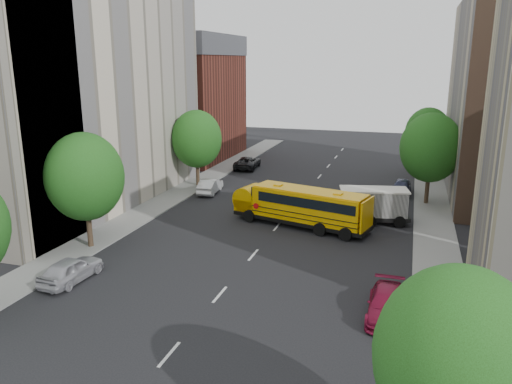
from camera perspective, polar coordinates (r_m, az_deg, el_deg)
The scene contains 18 objects.
ground at distance 34.76m, azimuth 0.69°, elevation -6.03°, with size 120.00×120.00×0.00m, color black.
sidewalk_left at distance 43.47m, azimuth -12.04°, elevation -1.98°, with size 3.00×80.00×0.12m, color slate.
sidewalk_right at distance 38.22m, azimuth 19.78°, elevation -4.89°, with size 3.00×80.00×0.12m, color slate.
lane_markings at distance 43.94m, azimuth 4.45°, elevation -1.58°, with size 0.15×64.00×0.01m, color silver.
building_left_cream at distance 46.16m, azimuth -19.29°, elevation 11.06°, with size 10.00×26.00×20.00m, color beige.
building_left_redbrick at distance 65.40m, azimuth -7.47°, elevation 9.53°, with size 10.00×15.00×13.00m, color maroon.
street_tree_1 at distance 34.70m, azimuth -18.98°, elevation 1.65°, with size 5.12×5.12×7.90m.
street_tree_2 at distance 50.06m, azimuth -6.80°, elevation 6.04°, with size 4.99×4.99×7.71m.
street_tree_3 at distance 15.41m, azimuth 22.04°, elevation -17.26°, with size 4.61×4.61×7.11m.
street_tree_4 at distance 45.74m, azimuth 19.35°, elevation 4.79°, with size 5.25×5.25×8.10m.
street_tree_5 at distance 57.66m, azimuth 19.04°, elevation 6.36°, with size 4.86×4.86×7.51m.
school_bus at distance 38.25m, azimuth 5.01°, elevation -1.44°, with size 11.08×5.10×3.05m.
safari_truck at distance 39.88m, azimuth 12.63°, elevation -1.44°, with size 6.78×3.62×2.76m.
parked_car_0 at distance 30.92m, azimuth -20.38°, elevation -8.29°, with size 1.71×4.26×1.45m, color #AFAEB5.
parked_car_1 at distance 48.11m, azimuth -5.27°, elevation 0.71°, with size 1.49×4.28×1.41m, color silver.
parked_car_2 at distance 58.91m, azimuth -0.99°, elevation 3.39°, with size 2.38×5.15×1.43m, color black.
parked_car_3 at distance 26.13m, azimuth 14.72°, elevation -12.33°, with size 1.85×4.55×1.32m, color maroon.
parked_car_4 at distance 49.51m, azimuth 16.30°, elevation 0.56°, with size 1.65×4.10×1.40m, color #2D314F.
Camera 1 is at (9.33, -31.12, 12.36)m, focal length 35.00 mm.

